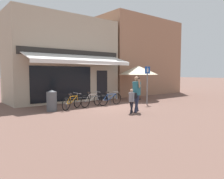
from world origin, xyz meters
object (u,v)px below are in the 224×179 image
bicycle_blue (110,99)px  pedestrian_adult (137,90)px  litter_bin (52,100)px  pedestrian_child (132,98)px  bicycle_silver (92,100)px  cafe_parasol (138,70)px  bicycle_orange (72,102)px  parking_sign (147,81)px

bicycle_blue → pedestrian_adult: size_ratio=0.98×
bicycle_blue → litter_bin: bearing=173.9°
bicycle_blue → pedestrian_child: 2.82m
bicycle_silver → cafe_parasol: cafe_parasol is taller
bicycle_orange → pedestrian_adult: (2.13, -2.67, 0.70)m
pedestrian_adult → pedestrian_child: bearing=7.9°
bicycle_orange → cafe_parasol: cafe_parasol is taller
litter_bin → parking_sign: 5.86m
bicycle_orange → pedestrian_adult: pedestrian_adult is taller
pedestrian_adult → pedestrian_child: pedestrian_adult is taller
bicycle_orange → bicycle_blue: bearing=-28.9°
cafe_parasol → bicycle_orange: bearing=-171.8°
pedestrian_child → cafe_parasol: cafe_parasol is taller
bicycle_orange → pedestrian_adult: 3.48m
litter_bin → bicycle_blue: bearing=-4.5°
pedestrian_child → litter_bin: 4.05m
parking_sign → bicycle_orange: bearing=165.2°
pedestrian_child → parking_sign: 3.36m
bicycle_orange → bicycle_silver: 1.32m
bicycle_blue → pedestrian_adult: pedestrian_adult is taller
pedestrian_child → parking_sign: bearing=-160.9°
bicycle_silver → pedestrian_child: size_ratio=1.48×
bicycle_silver → bicycle_blue: bicycle_silver is taller
bicycle_blue → cafe_parasol: 3.90m
pedestrian_child → bicycle_blue: bearing=-116.9°
litter_bin → cafe_parasol: bearing=5.7°
bicycle_orange → litter_bin: bearing=145.8°
bicycle_silver → pedestrian_adult: pedestrian_adult is taller
pedestrian_child → cafe_parasol: bearing=-148.9°
bicycle_blue → pedestrian_child: bearing=-108.3°
bicycle_silver → pedestrian_adult: (0.81, -2.78, 0.69)m
bicycle_silver → pedestrian_adult: 2.98m
pedestrian_child → litter_bin: bearing=-57.1°
bicycle_orange → parking_sign: 4.82m
cafe_parasol → bicycle_blue: bearing=-163.9°
bicycle_orange → pedestrian_adult: bearing=-77.5°
bicycle_orange → pedestrian_child: (1.68, -2.80, 0.35)m
bicycle_orange → cafe_parasol: 6.14m
bicycle_silver → bicycle_blue: 1.19m
pedestrian_child → pedestrian_adult: bearing=-173.4°
bicycle_blue → bicycle_orange: bearing=175.5°
pedestrian_adult → cafe_parasol: size_ratio=0.62×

